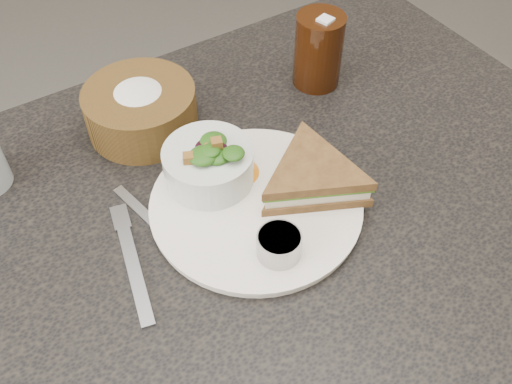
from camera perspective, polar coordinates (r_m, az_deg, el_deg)
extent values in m
cube|color=black|center=(1.04, -0.29, -14.65)|extent=(1.00, 0.70, 0.75)
cylinder|color=white|center=(0.72, 0.00, -1.28)|extent=(0.26, 0.26, 0.01)
cylinder|color=#9E9FA0|center=(0.65, 2.32, -5.31)|extent=(0.06, 0.06, 0.03)
cone|color=orange|center=(0.74, -1.85, 2.62)|extent=(0.08, 0.08, 0.03)
cube|color=#9598A0|center=(0.68, -12.13, -7.44)|extent=(0.05, 0.16, 0.00)
cube|color=#AAADB4|center=(0.70, -9.23, -4.01)|extent=(0.05, 0.20, 0.00)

